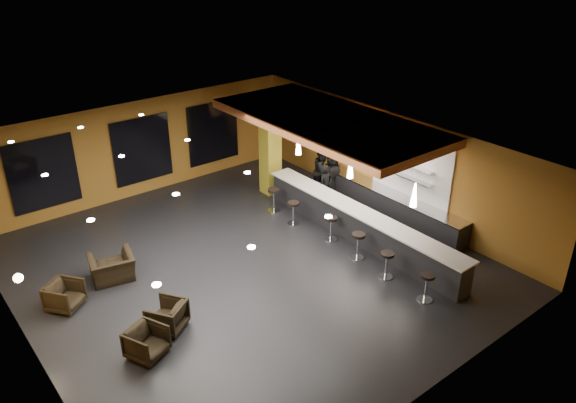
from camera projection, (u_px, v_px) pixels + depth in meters
floor at (246, 267)px, 16.53m from camera, size 12.00×13.00×0.10m
ceiling at (241, 153)px, 14.93m from camera, size 12.00×13.00×0.10m
wall_back at (141, 148)px, 20.31m from camera, size 12.00×0.10×3.50m
wall_front at (431, 332)px, 11.15m from camera, size 12.00×0.10×3.50m
wall_left at (17, 293)px, 12.35m from camera, size 0.10×13.00×3.50m
wall_right at (390, 162)px, 19.11m from camera, size 0.10×13.00×3.50m
wood_soffit at (327, 121)px, 17.95m from camera, size 3.60×8.00×0.28m
window_left at (43, 174)px, 18.30m from camera, size 2.20×0.06×2.40m
window_center at (142, 150)px, 20.26m from camera, size 2.20×0.06×2.40m
window_right at (213, 132)px, 21.93m from camera, size 2.20×0.06×2.40m
tile_backsplash at (412, 164)px, 18.25m from camera, size 0.06×3.20×2.40m
bar_counter at (359, 226)px, 17.63m from camera, size 0.60×8.00×1.00m
bar_top at (360, 211)px, 17.40m from camera, size 0.78×8.10×0.05m
prep_counter at (390, 205)px, 19.13m from camera, size 0.70×6.00×0.86m
prep_top at (391, 193)px, 18.93m from camera, size 0.72×6.00×0.03m
wall_shelf_lower at (412, 179)px, 18.21m from camera, size 0.30×1.50×0.03m
wall_shelf_upper at (414, 166)px, 18.01m from camera, size 0.30×1.50×0.03m
column at (270, 148)px, 20.29m from camera, size 0.60×0.60×3.50m
wall_sconce at (18, 278)px, 12.77m from camera, size 0.22×0.22×0.22m
pendant_0 at (414, 195)px, 15.41m from camera, size 0.20×0.20×0.70m
pendant_1 at (350, 167)px, 17.16m from camera, size 0.20×0.20×0.70m
pendant_2 at (298, 145)px, 18.90m from camera, size 0.20×0.20×0.70m
staff_a at (326, 186)px, 19.71m from camera, size 0.57×0.38×1.54m
staff_b at (323, 171)px, 20.41m from camera, size 1.11×1.00×1.88m
staff_c at (332, 175)px, 20.47m from camera, size 0.91×0.72×1.63m
armchair_a at (147, 342)px, 12.93m from camera, size 1.07×1.08×0.75m
armchair_b at (167, 316)px, 13.79m from camera, size 1.16×1.16×0.77m
armchair_c at (65, 296)px, 14.56m from camera, size 1.14×1.14×0.75m
armchair_d at (112, 268)px, 15.73m from camera, size 1.38×1.27×0.77m
bar_stool_0 at (427, 284)px, 14.78m from camera, size 0.41×0.41×0.82m
bar_stool_1 at (387, 262)px, 15.75m from camera, size 0.41×0.41×0.81m
bar_stool_2 at (358, 243)px, 16.66m from camera, size 0.42×0.42×0.83m
bar_stool_3 at (331, 225)px, 17.63m from camera, size 0.42×0.42×0.82m
bar_stool_4 at (293, 210)px, 18.58m from camera, size 0.41×0.41×0.81m
bar_stool_5 at (274, 197)px, 19.41m from camera, size 0.43×0.43×0.85m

